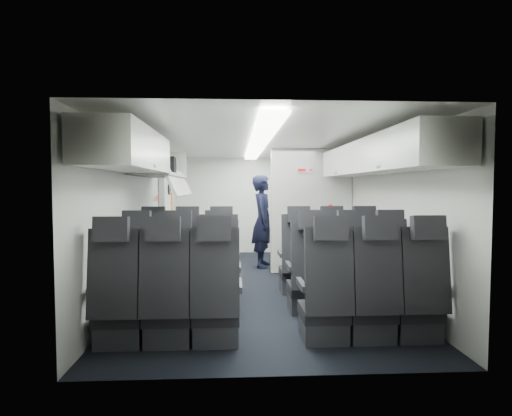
{
  "coord_description": "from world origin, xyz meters",
  "views": [
    {
      "loc": [
        -0.34,
        -6.05,
        1.49
      ],
      "look_at": [
        0.0,
        0.4,
        1.15
      ],
      "focal_mm": 28.0,
      "sensor_mm": 36.0,
      "label": 1
    }
  ],
  "objects": [
    {
      "name": "cabin_shell",
      "position": [
        0.0,
        0.0,
        1.12
      ],
      "size": [
        3.41,
        6.01,
        2.16
      ],
      "color": "black",
      "rests_on": "ground"
    },
    {
      "name": "seat_row_front",
      "position": [
        -0.0,
        -0.53,
        0.4
      ],
      "size": [
        3.33,
        0.56,
        1.24
      ],
      "color": "black",
      "rests_on": "cabin_shell"
    },
    {
      "name": "seat_row_mid",
      "position": [
        -0.0,
        -1.43,
        0.4
      ],
      "size": [
        3.33,
        0.56,
        1.24
      ],
      "color": "black",
      "rests_on": "cabin_shell"
    },
    {
      "name": "seat_row_rear",
      "position": [
        -0.0,
        -2.33,
        0.4
      ],
      "size": [
        3.33,
        0.56,
        1.24
      ],
      "color": "black",
      "rests_on": "cabin_shell"
    },
    {
      "name": "overhead_bin_left_rear",
      "position": [
        -1.4,
        -2.0,
        1.86
      ],
      "size": [
        0.53,
        1.8,
        0.4
      ],
      "color": "silver",
      "rests_on": "cabin_shell"
    },
    {
      "name": "overhead_bin_left_front_open",
      "position": [
        -1.44,
        -0.25,
        1.74
      ],
      "size": [
        0.64,
        1.7,
        0.72
      ],
      "color": "#9E9E93",
      "rests_on": "cabin_shell"
    },
    {
      "name": "overhead_bin_right_rear",
      "position": [
        1.4,
        -2.0,
        1.86
      ],
      "size": [
        0.53,
        1.8,
        0.4
      ],
      "color": "silver",
      "rests_on": "cabin_shell"
    },
    {
      "name": "overhead_bin_right_front",
      "position": [
        1.4,
        -0.25,
        1.86
      ],
      "size": [
        0.53,
        1.7,
        0.4
      ],
      "color": "silver",
      "rests_on": "cabin_shell"
    },
    {
      "name": "bulkhead_partition",
      "position": [
        0.98,
        0.8,
        1.08
      ],
      "size": [
        1.4,
        0.15,
        2.13
      ],
      "color": "silver",
      "rests_on": "cabin_shell"
    },
    {
      "name": "galley_unit",
      "position": [
        0.95,
        2.72,
        0.95
      ],
      "size": [
        0.85,
        0.52,
        1.9
      ],
      "color": "#939399",
      "rests_on": "cabin_shell"
    },
    {
      "name": "boarding_door",
      "position": [
        -1.64,
        1.55,
        0.95
      ],
      "size": [
        0.12,
        1.27,
        1.86
      ],
      "color": "silver",
      "rests_on": "cabin_shell"
    },
    {
      "name": "flight_attendant",
      "position": [
        0.18,
        1.34,
        0.86
      ],
      "size": [
        0.51,
        0.68,
        1.71
      ],
      "primitive_type": "imported",
      "rotation": [
        0.0,
        0.0,
        1.41
      ],
      "color": "black",
      "rests_on": "ground"
    },
    {
      "name": "carry_on_bag",
      "position": [
        -1.35,
        -0.44,
        1.79
      ],
      "size": [
        0.38,
        0.27,
        0.22
      ],
      "primitive_type": "cube",
      "rotation": [
        0.0,
        0.0,
        0.02
      ],
      "color": "black",
      "rests_on": "overhead_bin_left_front_open"
    },
    {
      "name": "papers",
      "position": [
        0.37,
        1.29,
        1.06
      ],
      "size": [
        0.2,
        0.12,
        0.15
      ],
      "primitive_type": "cube",
      "rotation": [
        0.0,
        0.0,
        0.5
      ],
      "color": "white",
      "rests_on": "flight_attendant"
    }
  ]
}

